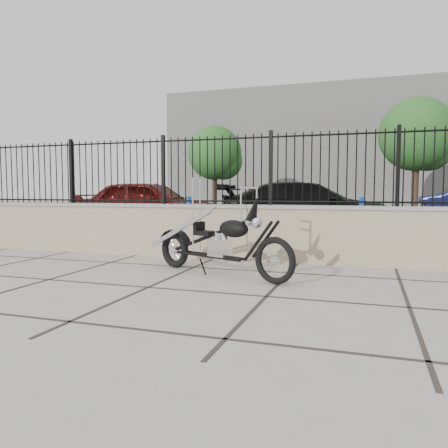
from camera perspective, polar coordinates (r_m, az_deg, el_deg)
name	(u,v)px	position (r m, az deg, el deg)	size (l,w,h in m)	color
ground_plane	(148,288)	(5.55, -9.91, -8.18)	(90.00, 90.00, 0.00)	#99968E
parking_lot	(299,221)	(17.50, 9.79, 0.35)	(30.00, 30.00, 0.00)	black
retaining_wall	(215,231)	(7.74, -1.20, -0.97)	(14.00, 0.36, 0.96)	gray
iron_fence	(215,170)	(7.72, -1.21, 7.04)	(14.00, 0.08, 1.20)	black
background_building	(330,150)	(31.50, 13.70, 9.32)	(22.00, 6.00, 8.00)	beige
chopper_motorcycle	(217,226)	(6.18, -0.87, -0.20)	(2.36, 0.42, 1.42)	black
car_red	(149,205)	(13.50, -9.71, 2.47)	(1.82, 4.53, 1.54)	#490D0A
car_black	(309,208)	(12.33, 11.08, 2.05)	(2.02, 4.97, 1.44)	black
bollard_a	(189,218)	(10.90, -4.63, 0.80)	(0.13, 0.13, 1.05)	#0D36C9
bollard_b	(362,222)	(9.90, 17.54, 0.29)	(0.13, 0.13, 1.06)	#0B58A8
tree_left	(215,151)	(22.92, -1.23, 9.57)	(2.78, 2.78, 4.70)	#382619
tree_right	(417,131)	(21.54, 23.87, 11.06)	(3.26, 3.26, 5.51)	#382619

